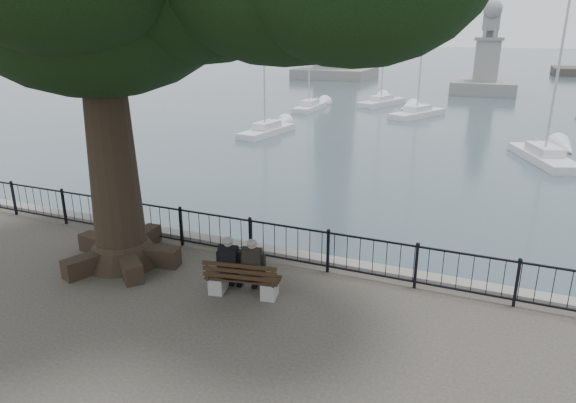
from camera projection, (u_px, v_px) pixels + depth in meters
The scene contains 11 objects.
harbor at pixel (296, 275), 12.91m from camera, with size 260.00×260.00×1.20m.
railing at pixel (288, 243), 12.14m from camera, with size 22.06×0.06×1.00m.
bench at pixel (243, 283), 10.80m from camera, with size 1.65×0.76×0.84m.
person_left at pixel (231, 266), 10.84m from camera, with size 0.45×0.70×1.33m.
person_right at pixel (254, 268), 10.74m from camera, with size 0.45×0.70×1.33m.
lion_monument at pixel (486, 71), 52.56m from camera, with size 6.32×6.32×9.24m.
sailboat_a at pixel (267, 130), 32.70m from camera, with size 2.01×5.07×9.33m.
sailboat_c at pixel (544, 155), 25.93m from camera, with size 3.42×5.66×10.74m.
sailboat_e at pixel (310, 106), 42.79m from camera, with size 1.45×5.00×10.46m.
sailboat_f at pixel (417, 112), 39.41m from camera, with size 3.71×5.77×11.86m.
sailboat_h at pixel (382, 100), 45.48m from camera, with size 3.32×5.90×14.33m.
Camera 1 is at (4.36, -7.81, 5.36)m, focal length 32.00 mm.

